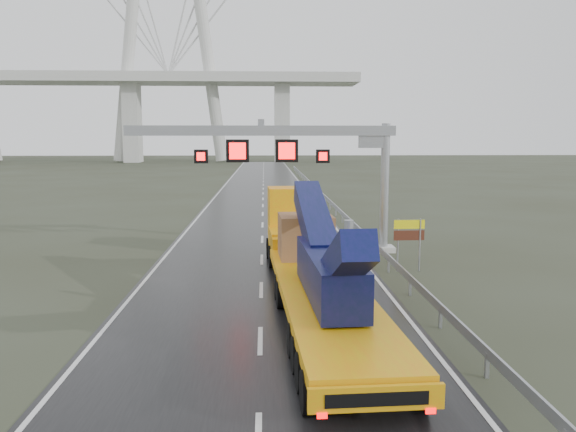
{
  "coord_description": "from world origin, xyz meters",
  "views": [
    {
      "loc": [
        0.16,
        -13.1,
        6.39
      ],
      "look_at": [
        1.13,
        9.83,
        3.2
      ],
      "focal_mm": 35.0,
      "sensor_mm": 36.0,
      "label": 1
    }
  ],
  "objects_px": {
    "heavy_haul_truck": "(309,251)",
    "exit_sign_pair": "(409,235)",
    "sign_gantry": "(299,152)",
    "striped_barrier": "(369,243)"
  },
  "relations": [
    {
      "from": "heavy_haul_truck",
      "to": "exit_sign_pair",
      "type": "height_order",
      "value": "heavy_haul_truck"
    },
    {
      "from": "heavy_haul_truck",
      "to": "exit_sign_pair",
      "type": "xyz_separation_m",
      "value": [
        5.11,
        3.63,
        0.01
      ]
    },
    {
      "from": "sign_gantry",
      "to": "exit_sign_pair",
      "type": "height_order",
      "value": "sign_gantry"
    },
    {
      "from": "heavy_haul_truck",
      "to": "exit_sign_pair",
      "type": "bearing_deg",
      "value": 32.69
    },
    {
      "from": "sign_gantry",
      "to": "striped_barrier",
      "type": "distance_m",
      "value": 6.37
    },
    {
      "from": "striped_barrier",
      "to": "sign_gantry",
      "type": "bearing_deg",
      "value": 154.58
    },
    {
      "from": "heavy_haul_truck",
      "to": "striped_barrier",
      "type": "xyz_separation_m",
      "value": [
        4.01,
        8.08,
        -1.2
      ]
    },
    {
      "from": "sign_gantry",
      "to": "heavy_haul_truck",
      "type": "height_order",
      "value": "sign_gantry"
    },
    {
      "from": "heavy_haul_truck",
      "to": "sign_gantry",
      "type": "bearing_deg",
      "value": 86.52
    },
    {
      "from": "sign_gantry",
      "to": "heavy_haul_truck",
      "type": "distance_m",
      "value": 9.26
    }
  ]
}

